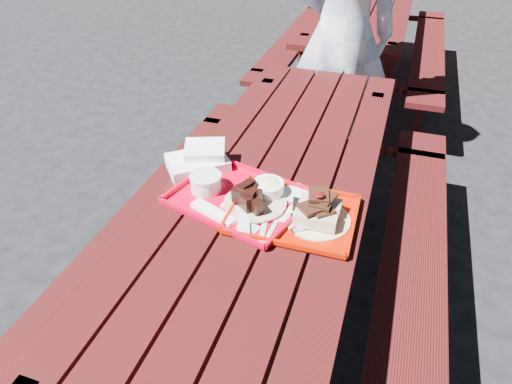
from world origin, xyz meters
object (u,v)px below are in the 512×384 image
near_tray (294,207)px  picnic_table_far (363,28)px  far_tray (236,196)px  person (342,36)px  picnic_table_near (268,224)px

near_tray → picnic_table_far: bearing=92.6°
far_tray → person: bearing=86.5°
near_tray → person: 1.57m
picnic_table_near → person: size_ratio=1.35×
near_tray → far_tray: near_tray is taller
far_tray → person: (0.10, 1.56, 0.12)m
picnic_table_far → far_tray: size_ratio=4.59×
picnic_table_near → near_tray: 0.29m
picnic_table_far → person: 1.41m
picnic_table_near → near_tray: bearing=-46.3°
far_tray → person: size_ratio=0.29×
far_tray → near_tray: bearing=-1.0°
picnic_table_far → person: (0.02, -1.37, 0.33)m
picnic_table_far → person: person is taller
near_tray → person: (-0.12, 1.57, 0.11)m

